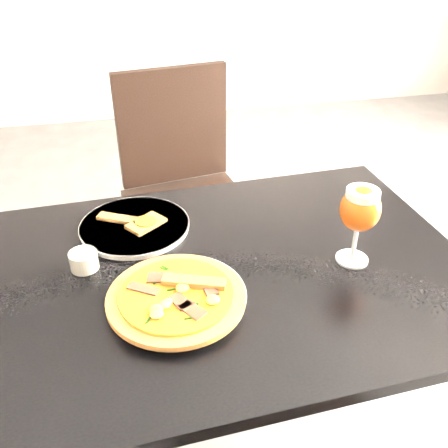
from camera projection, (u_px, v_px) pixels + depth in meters
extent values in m
plane|color=#525355|center=(296.00, 429.00, 1.65)|extent=(6.00, 6.00, 0.00)
cube|color=black|center=(214.00, 275.00, 1.16)|extent=(1.24, 0.85, 0.03)
cylinder|color=black|center=(17.00, 332.00, 1.52)|extent=(0.05, 0.05, 0.72)
cylinder|color=black|center=(340.00, 275.00, 1.76)|extent=(0.05, 0.05, 0.72)
cube|color=black|center=(192.00, 212.00, 1.89)|extent=(0.51, 0.51, 0.04)
cylinder|color=black|center=(163.00, 303.00, 1.82)|extent=(0.04, 0.04, 0.46)
cylinder|color=black|center=(253.00, 280.00, 1.94)|extent=(0.04, 0.04, 0.46)
cylinder|color=black|center=(140.00, 250.00, 2.11)|extent=(0.04, 0.04, 0.46)
cylinder|color=black|center=(220.00, 232.00, 2.22)|extent=(0.04, 0.04, 0.46)
cube|color=black|center=(173.00, 126.00, 1.90)|extent=(0.43, 0.10, 0.45)
cylinder|color=silver|center=(180.00, 297.00, 1.06)|extent=(0.34, 0.34, 0.01)
cylinder|color=#955024|center=(176.00, 298.00, 1.04)|extent=(0.29, 0.29, 0.01)
cylinder|color=#C04810|center=(176.00, 294.00, 1.03)|extent=(0.24, 0.24, 0.01)
cube|color=#43261D|center=(191.00, 290.00, 1.03)|extent=(0.06, 0.03, 0.00)
cube|color=#43261D|center=(180.00, 277.00, 1.07)|extent=(0.05, 0.06, 0.00)
cube|color=#43261D|center=(146.00, 283.00, 1.05)|extent=(0.06, 0.06, 0.00)
cube|color=#43261D|center=(165.00, 300.00, 1.01)|extent=(0.06, 0.06, 0.00)
cube|color=#43261D|center=(187.00, 307.00, 0.99)|extent=(0.05, 0.06, 0.00)
ellipsoid|color=#DED348|center=(184.00, 287.00, 1.04)|extent=(0.03, 0.03, 0.01)
ellipsoid|color=#DED348|center=(181.00, 270.00, 1.09)|extent=(0.03, 0.03, 0.01)
ellipsoid|color=#DED348|center=(170.00, 286.00, 1.04)|extent=(0.03, 0.03, 0.01)
ellipsoid|color=#DED348|center=(141.00, 290.00, 1.03)|extent=(0.03, 0.03, 0.01)
ellipsoid|color=#DED348|center=(168.00, 296.00, 1.02)|extent=(0.03, 0.03, 0.01)
ellipsoid|color=#DED348|center=(170.00, 316.00, 0.97)|extent=(0.03, 0.03, 0.01)
ellipsoid|color=#DED348|center=(182.00, 296.00, 1.01)|extent=(0.03, 0.03, 0.01)
ellipsoid|color=#DED348|center=(211.00, 293.00, 1.02)|extent=(0.03, 0.03, 0.01)
cube|color=#183F0B|center=(178.00, 288.00, 1.04)|extent=(0.01, 0.02, 0.00)
cube|color=#183F0B|center=(169.00, 280.00, 1.07)|extent=(0.01, 0.02, 0.00)
cube|color=#183F0B|center=(147.00, 279.00, 1.07)|extent=(0.02, 0.02, 0.00)
cube|color=#183F0B|center=(161.00, 293.00, 1.03)|extent=(0.02, 0.01, 0.00)
cube|color=#183F0B|center=(148.00, 303.00, 1.00)|extent=(0.02, 0.01, 0.00)
cube|color=#183F0B|center=(172.00, 297.00, 1.02)|extent=(0.01, 0.02, 0.00)
cube|color=#183F0B|center=(177.00, 308.00, 0.99)|extent=(0.01, 0.02, 0.00)
cube|color=#183F0B|center=(199.00, 312.00, 0.98)|extent=(0.01, 0.02, 0.00)
cube|color=#183F0B|center=(190.00, 296.00, 1.02)|extent=(0.02, 0.01, 0.00)
cube|color=#183F0B|center=(205.00, 287.00, 1.04)|extent=(0.02, 0.00, 0.00)
cube|color=#183F0B|center=(181.00, 289.00, 1.04)|extent=(0.02, 0.01, 0.00)
cube|color=#955024|center=(198.00, 290.00, 1.03)|extent=(0.14, 0.07, 0.01)
cylinder|color=silver|center=(135.00, 226.00, 1.29)|extent=(0.28, 0.28, 0.01)
cube|color=#955024|center=(119.00, 219.00, 1.30)|extent=(0.11, 0.08, 0.01)
cube|color=#955024|center=(146.00, 223.00, 1.28)|extent=(0.11, 0.10, 0.01)
cylinder|color=#C04810|center=(146.00, 221.00, 1.28)|extent=(0.05, 0.05, 0.00)
cube|color=#955024|center=(152.00, 271.00, 1.14)|extent=(0.11, 0.08, 0.01)
cylinder|color=beige|center=(84.00, 260.00, 1.14)|extent=(0.07, 0.07, 0.04)
cylinder|color=gold|center=(83.00, 255.00, 1.14)|extent=(0.06, 0.06, 0.01)
cylinder|color=silver|center=(352.00, 259.00, 1.18)|extent=(0.08, 0.08, 0.01)
cylinder|color=silver|center=(354.00, 244.00, 1.16)|extent=(0.01, 0.01, 0.08)
ellipsoid|color=#AF4710|center=(360.00, 209.00, 1.11)|extent=(0.09, 0.09, 0.11)
cylinder|color=white|center=(363.00, 194.00, 1.08)|extent=(0.07, 0.07, 0.02)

